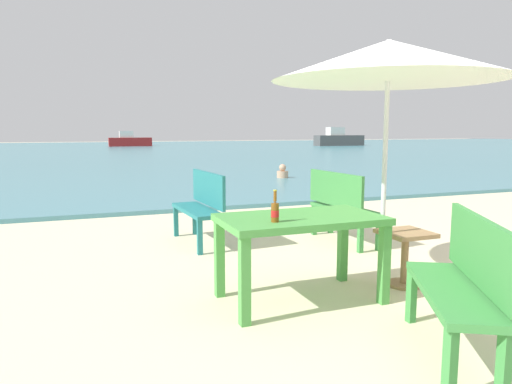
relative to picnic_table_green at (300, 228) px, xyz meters
name	(u,v)px	position (x,y,z in m)	size (l,w,h in m)	color
ground_plane	(433,292)	(1.25, -0.27, -0.65)	(120.00, 120.00, 0.00)	beige
sea_water	(125,151)	(1.25, 29.73, -0.61)	(120.00, 50.00, 0.08)	teal
picnic_table_green	(300,228)	(0.00, 0.00, 0.00)	(1.40, 0.80, 0.76)	#4C9E47
beer_bottle_amber	(275,211)	(-0.32, -0.17, 0.20)	(0.07, 0.07, 0.26)	brown
patio_umbrella	(388,61)	(0.85, -0.01, 1.47)	(2.10, 2.10, 2.30)	silver
side_table_wood	(405,250)	(1.11, -0.02, -0.30)	(0.44, 0.44, 0.54)	#9E7A51
bench_teal_center	(202,203)	(-0.29, 2.36, -0.11)	(0.44, 1.22, 0.95)	#237275
bench_green_left	(341,203)	(1.45, 1.74, -0.11)	(0.42, 1.22, 0.95)	#3D8C42
bench_green_right	(463,278)	(0.52, -1.33, -0.11)	(0.89, 1.23, 0.95)	#3D8C42
swimmer_person	(283,172)	(3.91, 9.12, -0.41)	(0.34, 0.34, 0.41)	tan
boat_cargo_ship	(338,139)	(20.41, 33.56, 0.03)	(4.57, 1.25, 1.66)	#4C4C4C
boat_sailboat	(130,141)	(2.52, 38.89, -0.09)	(3.64, 0.99, 1.32)	maroon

